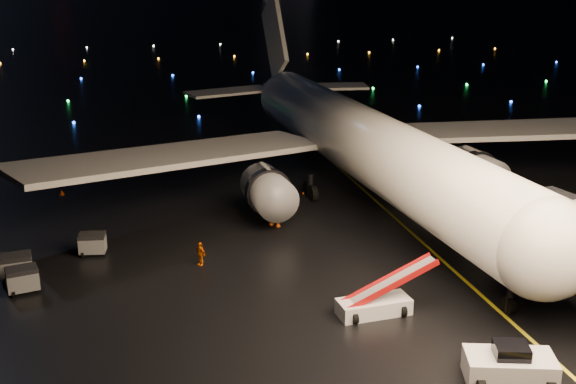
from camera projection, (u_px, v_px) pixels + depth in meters
name	position (u px, v px, depth m)	size (l,w,h in m)	color
ground	(133.00, 9.00, 317.51)	(2000.00, 2000.00, 0.00)	black
lane_centre	(411.00, 232.00, 56.17)	(0.25, 80.00, 0.02)	yellow
airliner	(350.00, 98.00, 64.27)	(59.69, 56.70, 16.91)	silver
pushback_tug	(510.00, 363.00, 35.87)	(4.38, 2.30, 2.09)	silver
belt_loader	(374.00, 290.00, 42.66)	(6.39, 1.74, 3.10)	silver
crew_c	(200.00, 254.00, 49.85)	(0.99, 0.41, 1.69)	#E76300
safety_cone_0	(278.00, 224.00, 57.33)	(0.40, 0.40, 0.46)	#F5560C
safety_cone_1	(305.00, 191.00, 65.35)	(0.46, 0.46, 0.52)	#F5560C
safety_cone_2	(271.00, 221.00, 57.73)	(0.48, 0.48, 0.55)	#F5560C
safety_cone_3	(62.00, 192.00, 65.05)	(0.49, 0.49, 0.55)	#F5560C
taxiway_lights	(167.00, 71.00, 137.76)	(164.00, 92.00, 0.36)	black
baggage_cart_0	(93.00, 244.00, 51.73)	(1.82, 1.28, 1.55)	gray
baggage_cart_1	(16.00, 267.00, 47.63)	(2.03, 1.42, 1.72)	gray
baggage_cart_3	(22.00, 280.00, 45.81)	(1.93, 1.35, 1.64)	gray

